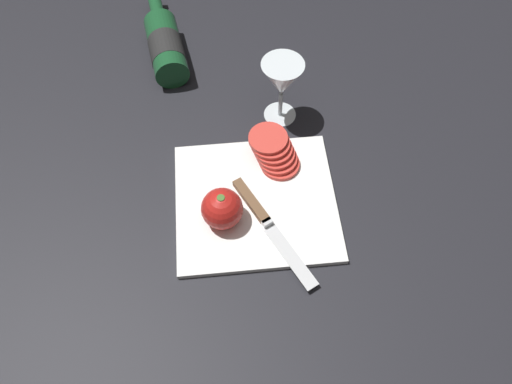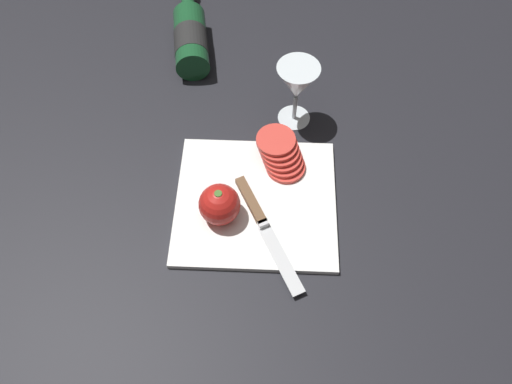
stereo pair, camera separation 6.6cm
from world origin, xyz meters
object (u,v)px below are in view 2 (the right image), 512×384
wine_bottle (191,37)px  wine_glass (297,85)px  whole_tomato (219,204)px  knife (257,213)px  tomato_slice_stack_near (281,154)px

wine_bottle → wine_glass: size_ratio=2.04×
whole_tomato → knife: (-0.07, -0.00, -0.03)m
knife → tomato_slice_stack_near: 0.13m
wine_bottle → tomato_slice_stack_near: bearing=123.3°
knife → wine_glass: bearing=137.4°
wine_bottle → wine_glass: 0.32m
wine_bottle → wine_glass: (-0.24, 0.20, 0.06)m
wine_glass → knife: 0.27m
knife → whole_tomato: bearing=-114.8°
wine_bottle → knife: 0.48m
wine_bottle → whole_tomato: (-0.10, 0.45, 0.01)m
wine_glass → whole_tomato: (0.14, 0.25, -0.05)m
wine_glass → whole_tomato: size_ratio=1.89×
whole_tomato → tomato_slice_stack_near: size_ratio=0.71×
knife → tomato_slice_stack_near: (-0.04, -0.12, 0.02)m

